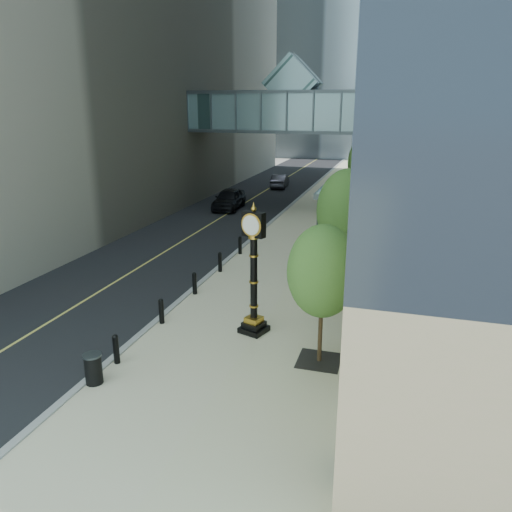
# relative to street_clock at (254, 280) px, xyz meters

# --- Properties ---
(ground) EXTENTS (320.00, 320.00, 0.00)m
(ground) POSITION_rel_street_clock_xyz_m (-0.91, -4.49, -2.11)
(ground) COLOR gray
(ground) RESTS_ON ground
(road) EXTENTS (8.00, 180.00, 0.02)m
(road) POSITION_rel_street_clock_xyz_m (-7.91, 35.51, -2.10)
(road) COLOR black
(road) RESTS_ON ground
(sidewalk) EXTENTS (8.00, 180.00, 0.06)m
(sidewalk) POSITION_rel_street_clock_xyz_m (0.09, 35.51, -2.08)
(sidewalk) COLOR beige
(sidewalk) RESTS_ON ground
(curb) EXTENTS (0.25, 180.00, 0.07)m
(curb) POSITION_rel_street_clock_xyz_m (-3.91, 35.51, -2.08)
(curb) COLOR gray
(curb) RESTS_ON ground
(skywalk) EXTENTS (17.00, 4.20, 5.80)m
(skywalk) POSITION_rel_street_clock_xyz_m (-3.91, 23.51, 5.60)
(skywalk) COLOR #467171
(skywalk) RESTS_ON ground
(entrance_canopy) EXTENTS (3.00, 8.00, 4.38)m
(entrance_canopy) POSITION_rel_street_clock_xyz_m (2.57, 9.51, 2.08)
(entrance_canopy) COLOR #383F44
(entrance_canopy) RESTS_ON ground
(bollard_row) EXTENTS (0.20, 16.20, 0.90)m
(bollard_row) POSITION_rel_street_clock_xyz_m (-3.61, 4.51, -1.60)
(bollard_row) COLOR black
(bollard_row) RESTS_ON sidewalk
(street_trees) EXTENTS (3.07, 28.28, 6.32)m
(street_trees) POSITION_rel_street_clock_xyz_m (2.69, 12.45, 1.60)
(street_trees) COLOR black
(street_trees) RESTS_ON sidewalk
(street_clock) EXTENTS (1.12, 1.12, 4.73)m
(street_clock) POSITION_rel_street_clock_xyz_m (0.00, 0.00, 0.00)
(street_clock) COLOR black
(street_clock) RESTS_ON sidewalk
(trash_bin) EXTENTS (0.58, 0.58, 0.90)m
(trash_bin) POSITION_rel_street_clock_xyz_m (-3.61, -4.75, -1.60)
(trash_bin) COLOR black
(trash_bin) RESTS_ON sidewalk
(pedestrian) EXTENTS (0.68, 0.47, 1.79)m
(pedestrian) POSITION_rel_street_clock_xyz_m (1.53, 5.21, -1.15)
(pedestrian) COLOR #A39D95
(pedestrian) RESTS_ON sidewalk
(car_near) EXTENTS (2.25, 4.89, 1.63)m
(car_near) POSITION_rel_street_clock_xyz_m (-8.40, 21.00, -1.28)
(car_near) COLOR black
(car_near) RESTS_ON road
(car_far) EXTENTS (1.76, 4.12, 1.32)m
(car_far) POSITION_rel_street_clock_xyz_m (-7.01, 32.32, -1.43)
(car_far) COLOR black
(car_far) RESTS_ON road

